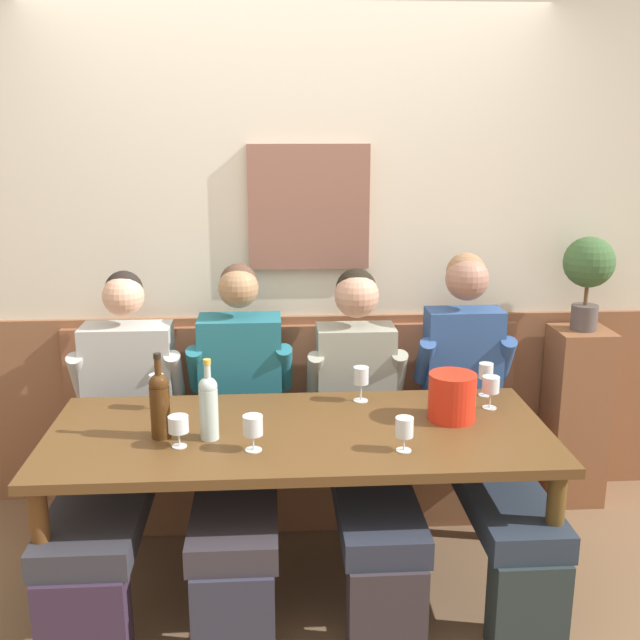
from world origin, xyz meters
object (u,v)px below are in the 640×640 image
object	(u,v)px
wine_bottle_amber_mid	(160,403)
wine_glass_mid_left	(178,426)
wine_glass_left_end	(253,426)
potted_plant	(589,269)
wine_glass_by_bottle	(361,377)
wine_glass_center_rear	(404,429)
wine_glass_near_bucket	(486,373)
person_right_seat	(480,415)
person_center_right_seat	(239,425)
wine_glass_center_front	(157,386)
person_left_seat	(364,422)
wine_glass_mid_right	(491,386)
dining_table	(299,448)
person_center_left_seat	(116,434)
ice_bucket	(452,397)
wine_bottle_green_tall	(209,405)
wall_bench	(295,459)

from	to	relation	value
wine_bottle_amber_mid	wine_glass_mid_left	size ratio (longest dim) A/B	2.77
wine_glass_left_end	potted_plant	bearing A→B (deg)	29.31
wine_glass_by_bottle	wine_glass_center_rear	xyz separation A→B (m)	(0.10, -0.54, -0.03)
wine_glass_near_bucket	wine_glass_left_end	xyz separation A→B (m)	(-1.04, -0.53, -0.01)
person_right_seat	wine_glass_center_rear	size ratio (longest dim) A/B	9.96
person_center_right_seat	wine_glass_center_front	distance (m)	0.41
person_left_seat	wine_glass_mid_right	bearing A→B (deg)	-15.77
wine_glass_center_front	dining_table	bearing A→B (deg)	-23.91
person_center_left_seat	wine_bottle_amber_mid	size ratio (longest dim) A/B	3.72
person_left_seat	wine_glass_center_rear	world-z (taller)	person_left_seat
ice_bucket	wine_bottle_green_tall	xyz separation A→B (m)	(-1.00, -0.14, 0.04)
person_center_left_seat	wine_glass_center_front	world-z (taller)	person_center_left_seat
person_left_seat	person_right_seat	bearing A→B (deg)	-0.66
wine_glass_mid_right	wine_bottle_amber_mid	bearing A→B (deg)	-170.78
ice_bucket	person_left_seat	bearing A→B (deg)	141.89
wine_bottle_green_tall	wine_glass_by_bottle	distance (m)	0.74
person_center_right_seat	wine_bottle_green_tall	distance (m)	0.49
person_center_right_seat	wine_glass_left_end	world-z (taller)	person_center_right_seat
wine_glass_center_front	wine_bottle_amber_mid	bearing A→B (deg)	-79.44
wine_glass_mid_right	wine_glass_center_front	bearing A→B (deg)	176.66
person_right_seat	wine_glass_near_bucket	xyz separation A→B (m)	(0.02, 0.01, 0.20)
person_right_seat	potted_plant	distance (m)	0.95
ice_bucket	wine_bottle_amber_mid	size ratio (longest dim) A/B	0.57
person_center_left_seat	ice_bucket	world-z (taller)	person_center_left_seat
wine_glass_center_front	potted_plant	world-z (taller)	potted_plant
wine_glass_mid_left	wine_bottle_amber_mid	bearing A→B (deg)	129.86
wall_bench	wine_glass_left_end	world-z (taller)	wall_bench
ice_bucket	wine_glass_mid_right	distance (m)	0.23
person_center_left_seat	wine_glass_mid_left	size ratio (longest dim) A/B	10.33
wine_bottle_amber_mid	wine_glass_center_front	xyz separation A→B (m)	(-0.06, 0.31, -0.04)
wine_glass_mid_right	person_center_right_seat	bearing A→B (deg)	172.04
wine_glass_center_front	wine_glass_left_end	bearing A→B (deg)	-47.23
ice_bucket	wine_glass_by_bottle	size ratio (longest dim) A/B	1.26
wine_glass_near_bucket	wine_glass_mid_left	xyz separation A→B (m)	(-1.33, -0.48, -0.02)
wine_glass_mid_left	wine_glass_center_front	bearing A→B (deg)	108.86
wine_glass_center_front	wall_bench	bearing A→B (deg)	35.61
wine_glass_left_end	wine_bottle_amber_mid	bearing A→B (deg)	157.89
wine_glass_center_rear	wine_glass_near_bucket	bearing A→B (deg)	50.41
person_center_right_seat	wine_glass_center_front	world-z (taller)	person_center_right_seat
person_center_right_seat	person_right_seat	xyz separation A→B (m)	(1.10, -0.01, 0.02)
person_center_left_seat	potted_plant	xyz separation A→B (m)	(2.27, 0.42, 0.64)
wine_glass_by_bottle	wine_glass_mid_left	xyz separation A→B (m)	(-0.75, -0.45, -0.03)
wine_glass_center_rear	wine_glass_mid_left	distance (m)	0.86
ice_bucket	wine_glass_mid_right	xyz separation A→B (m)	(0.20, 0.11, 0.00)
wine_glass_near_bucket	wine_glass_center_rear	bearing A→B (deg)	-129.59
dining_table	potted_plant	bearing A→B (deg)	26.62
wine_glass_center_rear	wine_glass_left_end	world-z (taller)	wine_glass_left_end
wine_glass_by_bottle	wine_glass_mid_left	size ratio (longest dim) A/B	1.27
wine_glass_center_rear	wine_glass_by_bottle	bearing A→B (deg)	100.65
person_center_right_seat	wine_glass_center_rear	xyz separation A→B (m)	(0.65, -0.57, 0.20)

